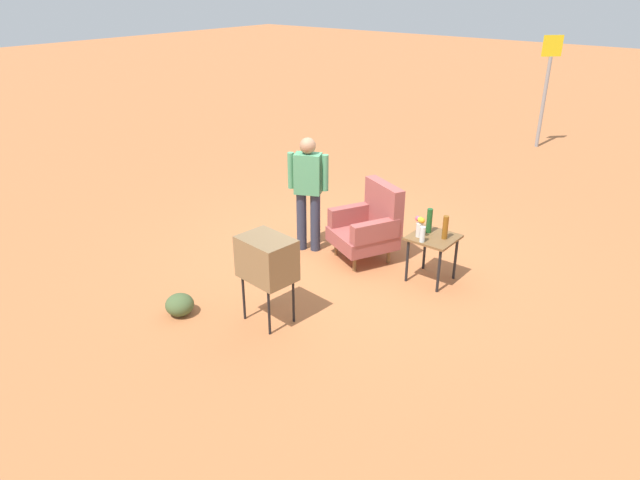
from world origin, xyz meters
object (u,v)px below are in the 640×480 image
Objects in this scene: side_table at (433,243)px; road_sign at (546,86)px; person_standing at (308,188)px; tv_on_stand at (267,259)px; flower_vase at (420,226)px; bottle_tall_amber at (445,227)px; bottle_wine_green at (429,221)px; armchair at (369,225)px; bottle_short_clear at (422,234)px.

road_sign reaches higher than side_table.
road_sign is at bearing 85.30° from person_standing.
tv_on_stand is (-0.97, -2.00, 0.26)m from side_table.
road_sign is 7.41m from flower_vase.
road_sign reaches higher than flower_vase.
tv_on_stand reaches higher than side_table.
road_sign is at bearing 98.23° from flower_vase.
tv_on_stand is 0.42× the size of road_sign.
flower_vase is at bearing -140.97° from side_table.
bottle_tall_amber is (1.10, 2.03, -0.02)m from tv_on_stand.
road_sign is 9.21× the size of flower_vase.
road_sign is at bearing 98.67° from bottle_wine_green.
person_standing is 6.19× the size of flower_vase.
armchair is at bearing 170.24° from flower_vase.
road_sign is at bearing 100.55° from bottle_tall_amber.
bottle_wine_green is at bearing 2.81° from armchair.
person_standing reaches higher than side_table.
bottle_wine_green reaches higher than side_table.
bottle_wine_green is (1.70, 0.36, -0.16)m from person_standing.
bottle_wine_green reaches higher than bottle_short_clear.
person_standing is (-0.82, -0.31, 0.44)m from armchair.
armchair reaches higher than side_table.
flower_vase reaches higher than bottle_short_clear.
road_sign is 8.13× the size of bottle_tall_amber.
tv_on_stand reaches higher than bottle_tall_amber.
tv_on_stand reaches higher than flower_vase.
side_table is 0.25× the size of road_sign.
flower_vase is (0.82, 1.89, -0.02)m from tv_on_stand.
bottle_short_clear is at bearing -15.35° from armchair.
person_standing reaches higher than bottle_tall_amber.
bottle_tall_amber is 0.31m from flower_vase.
road_sign reaches higher than bottle_short_clear.
side_table is 0.60× the size of tv_on_stand.
side_table is at bearing 81.47° from bottle_short_clear.
bottle_wine_green is at bearing 11.79° from person_standing.
bottle_tall_amber is (0.13, 0.03, 0.24)m from side_table.
bottle_wine_green is at bearing 147.53° from side_table.
road_sign is 7.32m from bottle_tall_amber.
bottle_tall_amber reaches higher than flower_vase.
person_standing is 1.69m from flower_vase.
road_sign is at bearing 98.92° from bottle_short_clear.
road_sign is (-0.24, 9.20, 0.60)m from tv_on_stand.
side_table is at bearing -1.74° from armchair.
bottle_wine_green is (0.88, 0.04, 0.28)m from armchair.
person_standing is 1.98m from bottle_tall_amber.
road_sign is 12.20× the size of bottle_short_clear.
bottle_wine_green is (-0.25, 0.05, 0.01)m from bottle_tall_amber.
road_sign reaches higher than tv_on_stand.
armchair is at bearing 20.75° from person_standing.
side_table is (0.99, -0.03, 0.03)m from armchair.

